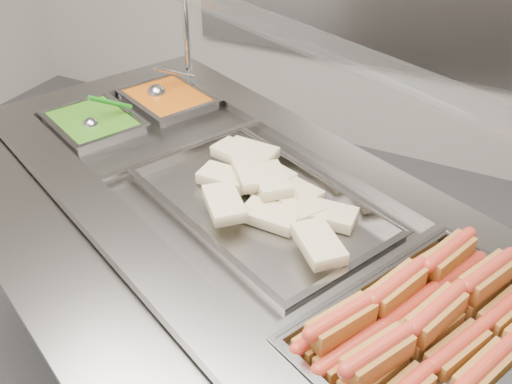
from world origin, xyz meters
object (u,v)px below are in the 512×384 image
at_px(steam_counter, 246,307).
at_px(sneeze_guard, 310,44).
at_px(pan_wraps, 258,209).
at_px(ladle, 158,92).
at_px(pan_hotdogs, 428,341).
at_px(serving_spoon, 95,121).

distance_m(steam_counter, sneeze_guard, 0.91).
bearing_deg(sneeze_guard, pan_wraps, -99.64).
distance_m(sneeze_guard, pan_wraps, 0.49).
bearing_deg(sneeze_guard, steam_counter, -114.98).
xyz_separation_m(sneeze_guard, pan_wraps, (-0.04, -0.24, -0.42)).
height_order(steam_counter, ladle, ladle).
bearing_deg(steam_counter, pan_hotdogs, -24.99).
height_order(sneeze_guard, pan_wraps, sneeze_guard).
xyz_separation_m(steam_counter, serving_spoon, (-0.67, 0.13, 0.50)).
bearing_deg(serving_spoon, pan_hotdogs, -18.09).
xyz_separation_m(pan_wraps, serving_spoon, (-0.73, 0.16, 0.04)).
height_order(steam_counter, pan_hotdogs, pan_hotdogs).
xyz_separation_m(steam_counter, ladle, (-0.61, 0.44, 0.49)).
bearing_deg(ladle, sneeze_guard, -17.67).
height_order(steam_counter, serving_spoon, serving_spoon).
relative_size(sneeze_guard, serving_spoon, 9.47).
distance_m(steam_counter, pan_wraps, 0.46).
relative_size(sneeze_guard, ladle, 8.69).
xyz_separation_m(sneeze_guard, ladle, (-0.71, 0.23, -0.39)).
bearing_deg(sneeze_guard, ladle, 162.33).
xyz_separation_m(steam_counter, pan_wraps, (0.06, -0.03, 0.46)).
distance_m(sneeze_guard, pan_hotdogs, 0.84).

